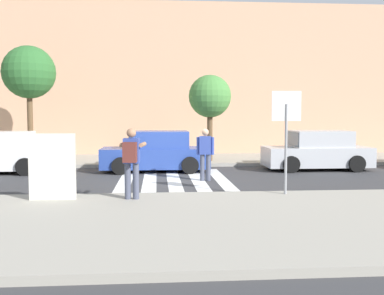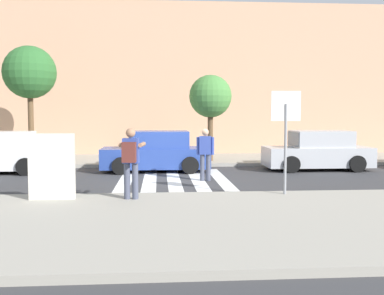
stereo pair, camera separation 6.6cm
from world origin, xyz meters
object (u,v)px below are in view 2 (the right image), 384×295
object	(u,v)px
photographer_with_backpack	(131,157)
parked_car_blue	(157,153)
parked_car_silver	(318,152)
street_tree_west	(30,73)
stop_sign	(286,119)
pedestrian_crossing	(205,151)
advertising_board	(52,167)
street_tree_center	(210,97)

from	to	relation	value
photographer_with_backpack	parked_car_blue	distance (m)	6.43
photographer_with_backpack	parked_car_blue	world-z (taller)	photographer_with_backpack
parked_car_blue	parked_car_silver	xyz separation A→B (m)	(6.35, -0.00, 0.00)
street_tree_west	stop_sign	bearing A→B (deg)	-44.75
stop_sign	parked_car_silver	bearing A→B (deg)	63.06
pedestrian_crossing	street_tree_west	size ratio (longest dim) A/B	0.35
street_tree_west	advertising_board	xyz separation A→B (m)	(2.97, -9.04, -3.03)
pedestrian_crossing	street_tree_west	distance (m)	9.36
pedestrian_crossing	advertising_board	world-z (taller)	advertising_board
stop_sign	advertising_board	size ratio (longest dim) A/B	1.66
street_tree_center	advertising_board	distance (m)	10.15
stop_sign	parked_car_blue	xyz separation A→B (m)	(-3.32, 5.96, -1.35)
parked_car_blue	parked_car_silver	world-z (taller)	same
parked_car_silver	street_tree_center	distance (m)	5.17
parked_car_silver	photographer_with_backpack	bearing A→B (deg)	-137.41
pedestrian_crossing	street_tree_center	distance (m)	5.44
street_tree_center	parked_car_silver	bearing A→B (deg)	-31.03
parked_car_silver	street_tree_west	bearing A→B (deg)	166.87
advertising_board	pedestrian_crossing	bearing A→B (deg)	41.96
parked_car_silver	street_tree_center	xyz separation A→B (m)	(-4.00, 2.41, 2.22)
parked_car_blue	street_tree_west	world-z (taller)	street_tree_west
parked_car_silver	street_tree_center	world-z (taller)	street_tree_center
parked_car_silver	street_tree_west	size ratio (longest dim) A/B	0.82
stop_sign	pedestrian_crossing	size ratio (longest dim) A/B	1.54
advertising_board	street_tree_center	bearing A→B (deg)	60.91
stop_sign	parked_car_silver	distance (m)	6.81
advertising_board	street_tree_west	bearing A→B (deg)	108.19
photographer_with_backpack	pedestrian_crossing	xyz separation A→B (m)	(2.20, 3.78, -0.19)
pedestrian_crossing	parked_car_blue	world-z (taller)	pedestrian_crossing
pedestrian_crossing	street_tree_west	bearing A→B (deg)	142.82
photographer_with_backpack	advertising_board	xyz separation A→B (m)	(-1.89, 0.10, -0.23)
parked_car_blue	street_tree_center	world-z (taller)	street_tree_center
pedestrian_crossing	street_tree_center	bearing A→B (deg)	81.58
stop_sign	photographer_with_backpack	bearing A→B (deg)	-173.72
stop_sign	advertising_board	world-z (taller)	stop_sign
parked_car_blue	street_tree_west	xyz separation A→B (m)	(-5.47, 2.76, 3.24)
street_tree_center	street_tree_west	bearing A→B (deg)	177.45
parked_car_silver	street_tree_west	xyz separation A→B (m)	(-11.81, 2.76, 3.24)
parked_car_blue	advertising_board	distance (m)	6.77
stop_sign	parked_car_blue	distance (m)	6.95
photographer_with_backpack	street_tree_west	distance (m)	10.73
stop_sign	pedestrian_crossing	world-z (taller)	stop_sign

